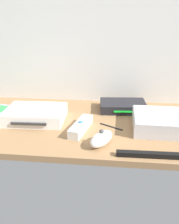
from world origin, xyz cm
name	(u,v)px	position (x,y,z in cm)	size (l,w,h in cm)	color
ground_plane	(90,125)	(0.00, 0.00, -1.00)	(100.00, 48.00, 2.00)	#936D47
back_wall	(96,25)	(0.00, 24.60, 32.00)	(110.00, 1.20, 64.00)	silver
game_console	(35,115)	(-19.83, -0.21, 2.20)	(21.58, 17.11, 4.40)	white
mini_computer	(159,122)	(23.67, -2.81, 2.64)	(17.28, 17.28, 5.30)	silver
network_router	(123,106)	(11.99, 13.60, 1.70)	(18.90, 13.40, 3.40)	black
remote_wand	(81,127)	(-2.12, -7.05, 1.51)	(6.50, 15.22, 3.40)	white
remote_nunchuk	(102,139)	(5.31, -15.82, 2.04)	(8.66, 10.88, 5.10)	white
sensor_bar	(161,155)	(21.72, -21.10, 0.70)	(24.00, 1.80, 1.40)	black
stylus_pen	(111,126)	(7.84, -3.12, 0.35)	(0.70, 0.70, 9.00)	black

